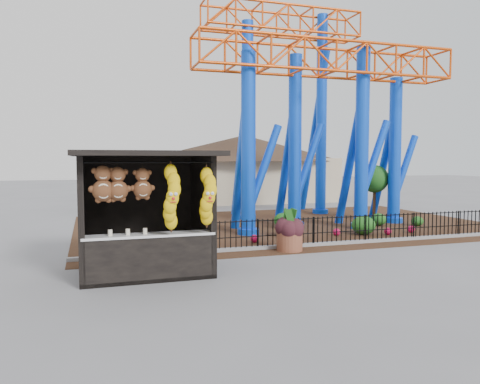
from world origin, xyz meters
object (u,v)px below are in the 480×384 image
object	(u,v)px
roller_coaster	(309,81)
potted_plant	(288,236)
prize_booth	(145,214)
terracotta_planter	(290,241)

from	to	relation	value
roller_coaster	potted_plant	bearing A→B (deg)	-121.48
prize_booth	potted_plant	size ratio (longest dim) A/B	3.83
potted_plant	terracotta_planter	bearing A→B (deg)	-123.27
potted_plant	roller_coaster	bearing A→B (deg)	35.52
roller_coaster	terracotta_planter	xyz separation A→B (m)	(-3.42, -5.70, -6.13)
roller_coaster	terracotta_planter	bearing A→B (deg)	-120.93
prize_booth	roller_coaster	xyz separation A→B (m)	(8.12, 7.35, 4.90)
prize_booth	roller_coaster	bearing A→B (deg)	42.13
prize_booth	potted_plant	bearing A→B (deg)	21.01
terracotta_planter	roller_coaster	bearing A→B (deg)	59.07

